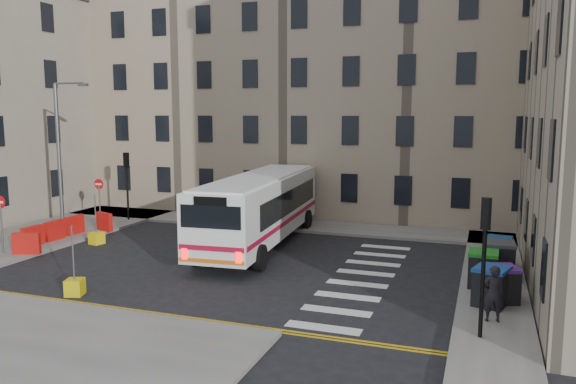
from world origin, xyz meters
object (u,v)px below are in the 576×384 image
Objects in this scene: bus at (260,206)px; wheelie_bin_b at (502,284)px; pedestrian at (493,294)px; bollard_yellow at (97,238)px; wheelie_bin_c at (483,269)px; wheelie_bin_d at (499,259)px; bollard_chevron at (75,287)px; wheelie_bin_a at (491,286)px; wheelie_bin_e at (498,252)px; streetlamp at (59,156)px.

bus is 12.60m from wheelie_bin_b.
wheelie_bin_b is 0.77× the size of pedestrian.
bus is 9.36× the size of wheelie_bin_b.
bus reaches higher than bollard_yellow.
wheelie_bin_c is 1.58m from wheelie_bin_d.
wheelie_bin_b reaches higher than bollard_chevron.
bus reaches higher than pedestrian.
bus is 11.41m from wheelie_bin_c.
pedestrian is at bearing -117.98° from wheelie_bin_b.
wheelie_bin_a is 2.40× the size of bollard_chevron.
wheelie_bin_a is 1.00× the size of wheelie_bin_d.
bus reaches higher than wheelie_bin_e.
bollard_chevron is at bearing -149.77° from wheelie_bin_a.
bus is 11.56m from wheelie_bin_d.
wheelie_bin_c is 18.65m from bollard_yellow.
bus reaches higher than wheelie_bin_b.
wheelie_bin_e reaches higher than bollard_yellow.
wheelie_bin_b is 3.00m from wheelie_bin_d.
streetlamp reaches higher than wheelie_bin_a.
wheelie_bin_e is at bearing -103.09° from pedestrian.
wheelie_bin_d reaches higher than bollard_yellow.
streetlamp is 13.57× the size of bollard_yellow.
wheelie_bin_d is (0.60, 1.46, 0.04)m from wheelie_bin_c.
pedestrian is (0.05, -1.59, 0.23)m from wheelie_bin_a.
wheelie_bin_a is 1.10× the size of wheelie_bin_e.
bus is at bearing -45.64° from pedestrian.
streetlamp is at bearing -176.53° from bus.
wheelie_bin_a is at bearing -143.22° from wheelie_bin_b.
wheelie_bin_a is 19.20m from bollard_yellow.
streetlamp is 11.72m from bollard_chevron.
pedestrian is (-0.27, -5.14, 0.17)m from wheelie_bin_d.
wheelie_bin_c is (10.65, -3.93, -1.16)m from bus.
pedestrian reaches higher than wheelie_bin_e.
wheelie_bin_d reaches higher than wheelie_bin_c.
wheelie_bin_e is at bearing 30.56° from bollard_chevron.
pedestrian reaches higher than wheelie_bin_b.
streetlamp is 22.01m from wheelie_bin_c.
bollard_chevron is (7.55, -8.00, -4.04)m from streetlamp.
wheelie_bin_a is (10.93, -6.01, -1.17)m from bus.
bollard_chevron is at bearing 175.97° from wheelie_bin_b.
bollard_yellow is 8.33m from bollard_chevron.
wheelie_bin_e reaches higher than wheelie_bin_b.
streetlamp is 0.63× the size of bus.
wheelie_bin_e is (22.18, 0.64, -3.54)m from streetlamp.
wheelie_bin_d reaches higher than wheelie_bin_b.
wheelie_bin_b is 19.47m from bollard_yellow.
streetlamp reaches higher than wheelie_bin_b.
wheelie_bin_c is (21.60, -2.38, -3.51)m from streetlamp.
streetlamp is 22.47m from wheelie_bin_e.
wheelie_bin_e is 0.73× the size of pedestrian.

